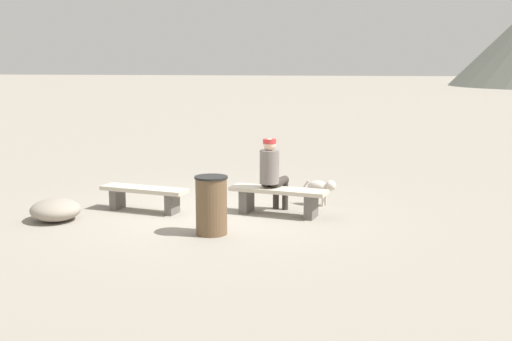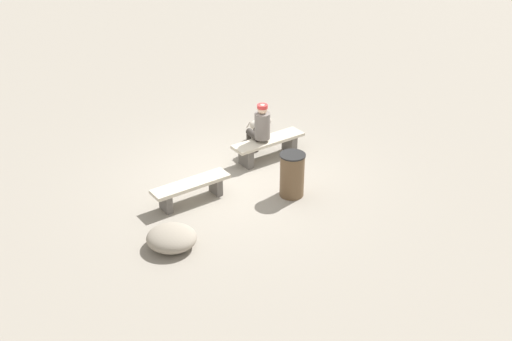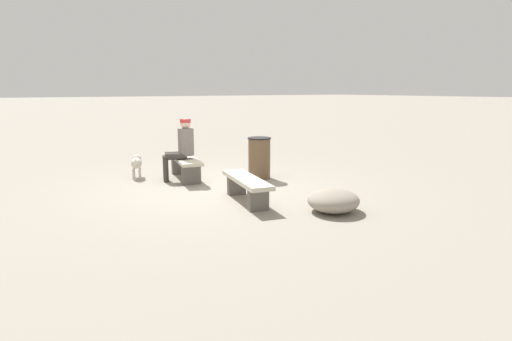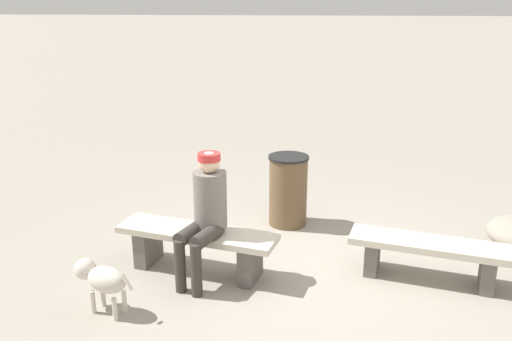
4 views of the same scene
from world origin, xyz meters
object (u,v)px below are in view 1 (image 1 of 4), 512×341
Objects in this scene: trash_bin at (211,205)px; bench_left at (144,194)px; boulder at (56,210)px; dog at (321,187)px; bench_right at (278,197)px; seated_person at (272,170)px.

bench_left is at bearing 140.01° from trash_bin.
bench_left is 2.00m from trash_bin.
boulder is (-2.79, 0.41, -0.27)m from trash_bin.
trash_bin is 2.83m from boulder.
dog reaches higher than bench_left.
bench_right is at bearing 14.91° from boulder.
trash_bin is at bearing -27.75° from bench_left.
dog is at bearing 23.00° from boulder.
bench_left is 1.86× the size of boulder.
bench_left is 2.32m from seated_person.
dog reaches higher than bench_right.
bench_right is 3.78m from boulder.
dog is (0.69, 0.87, 0.02)m from bench_right.
seated_person is (-0.13, 0.12, 0.45)m from bench_right.
bench_right is 1.11m from dog.
seated_person is (2.26, 0.23, 0.46)m from bench_left.
seated_person reaches higher than bench_left.
boulder is at bearing 171.54° from trash_bin.
bench_left is 0.94× the size of bench_right.
dog is (3.08, 0.97, 0.03)m from bench_left.
trash_bin reaches higher than bench_right.
seated_person is 2.14× the size of dog.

